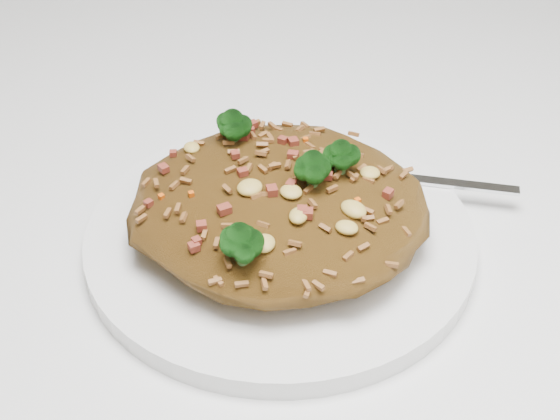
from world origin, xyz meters
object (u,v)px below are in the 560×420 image
at_px(plate, 280,237).
at_px(fork, 410,179).
at_px(dining_table, 421,288).
at_px(fried_rice, 280,195).

distance_m(plate, fork, 0.10).
height_order(dining_table, plate, plate).
xyz_separation_m(plate, fried_rice, (-0.00, -0.00, 0.03)).
height_order(plate, fork, fork).
relative_size(plate, fork, 1.53).
xyz_separation_m(dining_table, fork, (-0.02, -0.00, 0.11)).
bearing_deg(fried_rice, dining_table, 30.33).
height_order(fried_rice, fork, fried_rice).
bearing_deg(dining_table, fried_rice, -149.67).
bearing_deg(dining_table, fork, -170.42).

